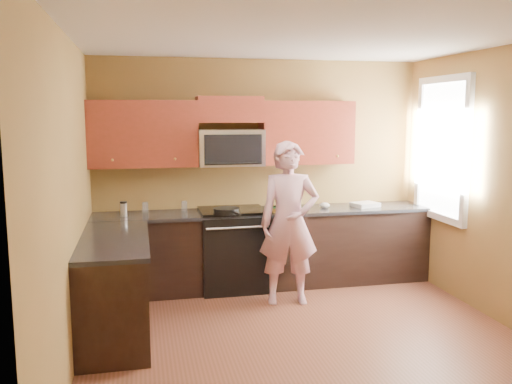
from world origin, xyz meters
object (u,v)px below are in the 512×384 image
object	(u,v)px
microwave	(230,165)
frying_pan	(226,214)
butter_tub	(277,212)
travel_mug	(124,216)
woman	(289,223)
stove	(233,249)

from	to	relation	value
microwave	frying_pan	bearing A→B (deg)	-106.50
frying_pan	butter_tub	xyz separation A→B (m)	(0.62, 0.12, -0.03)
microwave	butter_tub	distance (m)	0.78
travel_mug	woman	bearing A→B (deg)	-18.35
stove	frying_pan	xyz separation A→B (m)	(-0.11, -0.26, 0.47)
woman	butter_tub	size ratio (longest dim) A/B	14.34
travel_mug	butter_tub	bearing A→B (deg)	-3.95
stove	butter_tub	xyz separation A→B (m)	(0.51, -0.14, 0.45)
stove	travel_mug	xyz separation A→B (m)	(-1.23, -0.02, 0.45)
stove	microwave	xyz separation A→B (m)	(0.00, 0.12, 0.97)
microwave	woman	distance (m)	1.06
microwave	butter_tub	xyz separation A→B (m)	(0.51, -0.26, -0.53)
woman	frying_pan	bearing A→B (deg)	159.87
woman	butter_tub	distance (m)	0.46
travel_mug	frying_pan	bearing A→B (deg)	-11.96
stove	travel_mug	bearing A→B (deg)	-179.14
stove	frying_pan	distance (m)	0.55
frying_pan	butter_tub	bearing A→B (deg)	-8.38
woman	frying_pan	distance (m)	0.72
woman	stove	bearing A→B (deg)	139.31
stove	woman	xyz separation A→B (m)	(0.52, -0.60, 0.41)
frying_pan	stove	bearing A→B (deg)	47.10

